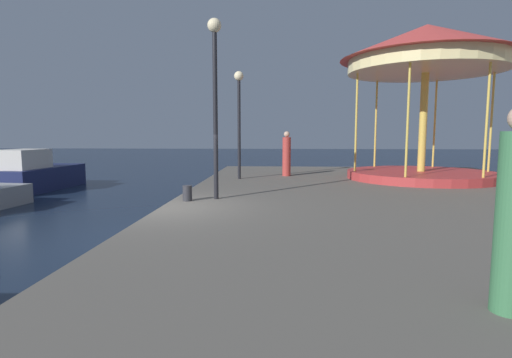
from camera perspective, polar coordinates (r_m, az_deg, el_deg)
name	(u,v)px	position (r m, az deg, el deg)	size (l,w,h in m)	color
ground_plane	(162,239)	(9.90, -13.30, -8.41)	(120.00, 120.00, 0.00)	#162338
quay_dock	(435,227)	(10.06, 24.25, -6.24)	(12.74, 24.11, 0.80)	#5B564F
motorboat_navy	(35,175)	(20.49, -29.16, 0.56)	(2.22, 4.78, 1.86)	#19214C
carousel	(426,64)	(16.62, 23.18, 14.93)	(6.30, 6.30, 5.74)	#B23333
lamp_post_near_edge	(215,78)	(10.60, -5.90, 14.16)	(0.36, 0.36, 4.64)	black
lamp_post_mid_promenade	(239,105)	(15.31, -2.46, 10.52)	(0.36, 0.36, 4.07)	black
bollard_south	(187,193)	(10.38, -9.82, -2.02)	(0.24, 0.24, 0.40)	#2D2D33
person_near_carousel	(287,155)	(16.40, 4.41, 3.44)	(0.34, 0.34, 1.83)	#B23833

